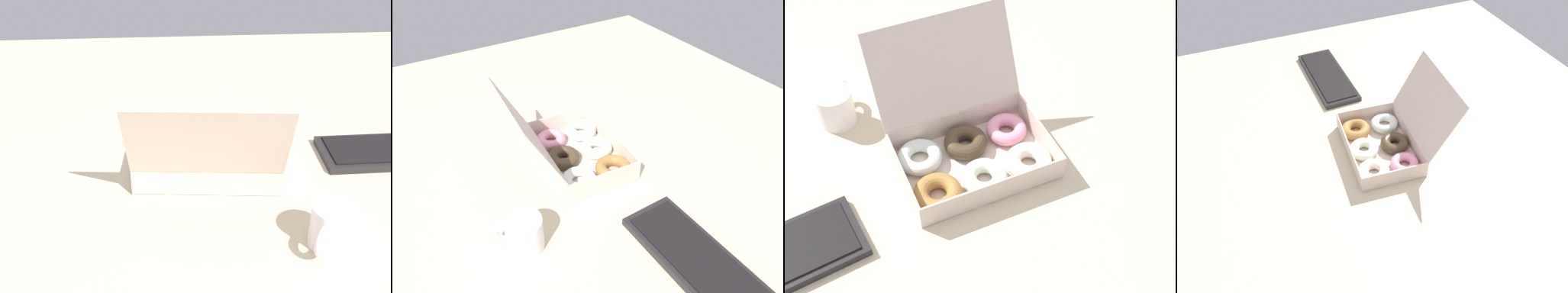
{
  "view_description": "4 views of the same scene",
  "coord_description": "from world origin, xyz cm",
  "views": [
    {
      "loc": [
        6.67,
        97.96,
        67.59
      ],
      "look_at": [
        0.06,
        -6.05,
        4.4
      ],
      "focal_mm": 50.0,
      "sensor_mm": 36.0,
      "label": 1
    },
    {
      "loc": [
        -77.0,
        40.05,
        71.07
      ],
      "look_at": [
        -2.73,
        -5.99,
        3.49
      ],
      "focal_mm": 35.0,
      "sensor_mm": 36.0,
      "label": 2
    },
    {
      "loc": [
        -36.68,
        -68.17,
        89.02
      ],
      "look_at": [
        -0.12,
        -2.05,
        3.3
      ],
      "focal_mm": 50.0,
      "sensor_mm": 36.0,
      "label": 3
    },
    {
      "loc": [
        79.0,
        -39.9,
        89.27
      ],
      "look_at": [
        -1.89,
        -6.15,
        3.08
      ],
      "focal_mm": 35.0,
      "sensor_mm": 36.0,
      "label": 4
    }
  ],
  "objects": [
    {
      "name": "coffee_mug",
      "position": [
        -22.84,
        23.38,
        4.35
      ],
      "size": [
        9.36,
        10.77,
        8.48
      ],
      "color": "white",
      "rests_on": "ground_plane"
    },
    {
      "name": "donut_box",
      "position": [
        -2.36,
        -2.22,
        3.36
      ],
      "size": [
        34.62,
        33.49,
        25.03
      ],
      "color": "beige",
      "rests_on": "ground_plane"
    },
    {
      "name": "keyboard",
      "position": [
        -48.36,
        -6.6,
        1.06
      ],
      "size": [
        38.62,
        14.76,
        2.2
      ],
      "color": "black",
      "rests_on": "ground_plane"
    },
    {
      "name": "ground_plane",
      "position": [
        0.0,
        0.0,
        -1.0
      ],
      "size": [
        180.0,
        180.0,
        2.0
      ],
      "primitive_type": "cube",
      "color": "beige"
    }
  ]
}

